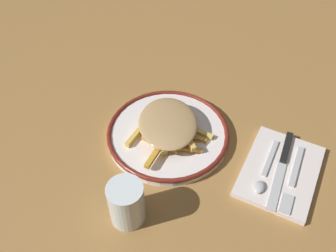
{
  "coord_description": "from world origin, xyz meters",
  "views": [
    {
      "loc": [
        -0.28,
        0.49,
        0.64
      ],
      "look_at": [
        0.0,
        0.0,
        0.04
      ],
      "focal_mm": 39.53,
      "sensor_mm": 36.0,
      "label": 1
    }
  ],
  "objects_px": {
    "fork": "(293,179)",
    "spoon": "(264,175)",
    "plate": "(168,133)",
    "fries_heap": "(167,125)",
    "knife": "(283,162)",
    "water_glass": "(126,203)",
    "napkin": "(280,171)"
  },
  "relations": [
    {
      "from": "napkin",
      "to": "water_glass",
      "type": "height_order",
      "value": "water_glass"
    },
    {
      "from": "fries_heap",
      "to": "plate",
      "type": "bearing_deg",
      "value": -118.3
    },
    {
      "from": "plate",
      "to": "fries_heap",
      "type": "distance_m",
      "value": 0.03
    },
    {
      "from": "water_glass",
      "to": "plate",
      "type": "bearing_deg",
      "value": -81.02
    },
    {
      "from": "spoon",
      "to": "water_glass",
      "type": "distance_m",
      "value": 0.29
    },
    {
      "from": "fork",
      "to": "water_glass",
      "type": "xyz_separation_m",
      "value": [
        0.25,
        0.23,
        0.03
      ]
    },
    {
      "from": "fork",
      "to": "spoon",
      "type": "relative_size",
      "value": 1.16
    },
    {
      "from": "fork",
      "to": "spoon",
      "type": "height_order",
      "value": "spoon"
    },
    {
      "from": "plate",
      "to": "fries_heap",
      "type": "relative_size",
      "value": 1.25
    },
    {
      "from": "fries_heap",
      "to": "knife",
      "type": "height_order",
      "value": "fries_heap"
    },
    {
      "from": "napkin",
      "to": "water_glass",
      "type": "relative_size",
      "value": 2.16
    },
    {
      "from": "fries_heap",
      "to": "knife",
      "type": "relative_size",
      "value": 1.06
    },
    {
      "from": "napkin",
      "to": "spoon",
      "type": "xyz_separation_m",
      "value": [
        0.03,
        0.03,
        0.01
      ]
    },
    {
      "from": "plate",
      "to": "napkin",
      "type": "bearing_deg",
      "value": -174.05
    },
    {
      "from": "plate",
      "to": "napkin",
      "type": "distance_m",
      "value": 0.26
    },
    {
      "from": "fork",
      "to": "spoon",
      "type": "xyz_separation_m",
      "value": [
        0.06,
        0.02,
        0.0
      ]
    },
    {
      "from": "napkin",
      "to": "spoon",
      "type": "bearing_deg",
      "value": 53.27
    },
    {
      "from": "napkin",
      "to": "knife",
      "type": "relative_size",
      "value": 0.97
    },
    {
      "from": "plate",
      "to": "spoon",
      "type": "relative_size",
      "value": 1.83
    },
    {
      "from": "fork",
      "to": "spoon",
      "type": "distance_m",
      "value": 0.06
    },
    {
      "from": "fork",
      "to": "spoon",
      "type": "bearing_deg",
      "value": 22.38
    },
    {
      "from": "knife",
      "to": "water_glass",
      "type": "xyz_separation_m",
      "value": [
        0.22,
        0.26,
        0.03
      ]
    },
    {
      "from": "knife",
      "to": "water_glass",
      "type": "height_order",
      "value": "water_glass"
    },
    {
      "from": "fries_heap",
      "to": "water_glass",
      "type": "height_order",
      "value": "water_glass"
    },
    {
      "from": "fries_heap",
      "to": "napkin",
      "type": "height_order",
      "value": "fries_heap"
    },
    {
      "from": "spoon",
      "to": "plate",
      "type": "bearing_deg",
      "value": -2.02
    },
    {
      "from": "fork",
      "to": "water_glass",
      "type": "relative_size",
      "value": 1.88
    },
    {
      "from": "fries_heap",
      "to": "water_glass",
      "type": "relative_size",
      "value": 2.37
    },
    {
      "from": "fries_heap",
      "to": "napkin",
      "type": "bearing_deg",
      "value": -173.77
    },
    {
      "from": "fries_heap",
      "to": "fork",
      "type": "distance_m",
      "value": 0.29
    },
    {
      "from": "plate",
      "to": "fork",
      "type": "xyz_separation_m",
      "value": [
        -0.29,
        -0.01,
        0.0
      ]
    },
    {
      "from": "water_glass",
      "to": "fork",
      "type": "bearing_deg",
      "value": -137.53
    }
  ]
}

